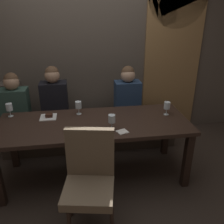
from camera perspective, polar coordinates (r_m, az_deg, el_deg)
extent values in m
plane|color=#382D26|center=(3.16, -3.95, -14.57)|extent=(9.00, 9.00, 0.00)
cube|color=brown|center=(3.73, -6.30, 16.58)|extent=(6.00, 0.12, 3.00)
cube|color=olive|center=(4.03, 13.90, 10.07)|extent=(0.90, 0.05, 2.10)
cube|color=black|center=(2.92, 17.48, -10.94)|extent=(0.08, 0.08, 0.69)
cube|color=black|center=(3.36, -22.55, -6.80)|extent=(0.08, 0.08, 0.69)
cube|color=black|center=(3.46, 12.66, -4.57)|extent=(0.08, 0.08, 0.69)
cube|color=#302119|center=(2.77, -4.36, -2.83)|extent=(2.20, 0.84, 0.04)
cube|color=#40352A|center=(3.64, -4.98, -5.61)|extent=(2.50, 0.40, 0.35)
cube|color=brown|center=(3.54, -5.11, -2.43)|extent=(2.50, 0.44, 0.10)
cylinder|color=#302119|center=(2.55, -9.90, -19.86)|extent=(0.04, 0.04, 0.42)
cylinder|color=#302119|center=(2.55, -1.33, -19.30)|extent=(0.04, 0.04, 0.42)
cube|color=#7F6B51|center=(2.24, -5.58, -18.11)|extent=(0.51, 0.51, 0.08)
cube|color=#7F6B51|center=(2.22, -5.24, -9.44)|extent=(0.44, 0.14, 0.48)
cube|color=#2D473D|center=(3.50, -21.97, 1.05)|extent=(0.36, 0.24, 0.52)
sphere|color=tan|center=(3.39, -22.87, 6.51)|extent=(0.20, 0.20, 0.20)
sphere|color=brown|center=(3.39, -22.92, 7.12)|extent=(0.18, 0.18, 0.18)
cube|color=black|center=(3.42, -13.45, 2.23)|extent=(0.36, 0.24, 0.58)
sphere|color=tan|center=(3.30, -14.07, 8.39)|extent=(0.20, 0.20, 0.20)
sphere|color=brown|center=(3.31, -14.12, 9.02)|extent=(0.18, 0.18, 0.18)
cube|color=navy|center=(3.47, 3.65, 2.90)|extent=(0.36, 0.24, 0.55)
sphere|color=tan|center=(3.36, 3.81, 8.75)|extent=(0.20, 0.20, 0.20)
sphere|color=brown|center=(3.36, 3.79, 9.37)|extent=(0.18, 0.18, 0.18)
cylinder|color=silver|center=(3.02, 12.77, -0.54)|extent=(0.06, 0.06, 0.00)
cylinder|color=silver|center=(3.01, 12.84, 0.15)|extent=(0.01, 0.01, 0.07)
cylinder|color=silver|center=(2.97, 12.97, 1.56)|extent=(0.08, 0.08, 0.08)
cylinder|color=maroon|center=(2.98, 12.94, 1.18)|extent=(0.07, 0.07, 0.04)
cylinder|color=silver|center=(2.60, -0.05, -3.98)|extent=(0.06, 0.06, 0.00)
cylinder|color=silver|center=(2.59, -0.05, -3.20)|extent=(0.01, 0.01, 0.07)
cylinder|color=silver|center=(2.55, -0.05, -1.60)|extent=(0.08, 0.08, 0.08)
cylinder|color=silver|center=(2.99, -7.88, -0.42)|extent=(0.06, 0.06, 0.00)
cylinder|color=silver|center=(2.97, -7.92, 0.27)|extent=(0.01, 0.01, 0.07)
cylinder|color=silver|center=(2.94, -8.01, 1.70)|extent=(0.08, 0.08, 0.08)
cylinder|color=maroon|center=(2.95, -7.99, 1.31)|extent=(0.07, 0.07, 0.04)
cylinder|color=silver|center=(3.15, -22.96, -0.90)|extent=(0.06, 0.06, 0.00)
cylinder|color=silver|center=(3.13, -23.07, -0.24)|extent=(0.01, 0.01, 0.07)
cylinder|color=silver|center=(3.10, -23.30, 1.11)|extent=(0.08, 0.08, 0.08)
cylinder|color=gold|center=(3.11, -23.25, 0.80)|extent=(0.07, 0.07, 0.04)
cube|color=white|center=(2.96, -14.92, -1.21)|extent=(0.19, 0.19, 0.01)
cube|color=#381E14|center=(2.95, -14.77, -0.76)|extent=(0.08, 0.06, 0.04)
cube|color=silver|center=(2.54, 2.49, -4.72)|extent=(0.14, 0.13, 0.01)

